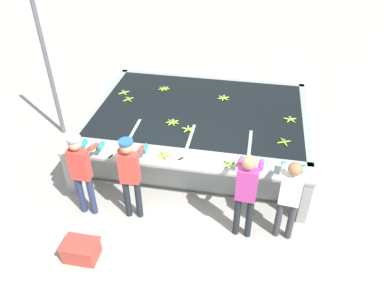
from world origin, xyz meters
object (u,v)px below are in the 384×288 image
(knife_1, at_px, (114,154))
(banana_bunch_floating_2, at_px, (188,129))
(banana_bunch_ledge_0, at_px, (164,155))
(knife_0, at_px, (184,157))
(worker_1, at_px, (130,171))
(worker_3, at_px, (290,194))
(banana_bunch_floating_4, at_px, (223,98))
(banana_bunch_floating_0, at_px, (164,89))
(banana_bunch_floating_1, at_px, (128,99))
(worker_0, at_px, (81,168))
(crate, at_px, (81,250))
(banana_bunch_floating_3, at_px, (290,119))
(banana_bunch_floating_5, at_px, (284,142))
(banana_bunch_ledge_1, at_px, (229,164))
(banana_bunch_floating_7, at_px, (124,93))
(banana_bunch_floating_6, at_px, (172,122))
(worker_2, at_px, (246,189))
(support_post_left, at_px, (49,69))

(knife_1, bearing_deg, banana_bunch_floating_2, 41.62)
(banana_bunch_ledge_0, bearing_deg, banana_bunch_floating_2, 73.89)
(banana_bunch_ledge_0, distance_m, knife_0, 0.36)
(banana_bunch_floating_2, bearing_deg, worker_1, -115.22)
(worker_3, distance_m, banana_bunch_floating_4, 3.13)
(banana_bunch_floating_0, relative_size, banana_bunch_floating_1, 1.20)
(banana_bunch_floating_1, relative_size, knife_0, 0.85)
(worker_0, height_order, banana_bunch_floating_0, worker_0)
(worker_0, relative_size, banana_bunch_floating_4, 5.78)
(banana_bunch_floating_4, height_order, crate, banana_bunch_floating_4)
(banana_bunch_floating_3, bearing_deg, banana_bunch_floating_5, -99.36)
(banana_bunch_floating_4, distance_m, knife_0, 2.28)
(worker_0, distance_m, banana_bunch_ledge_0, 1.40)
(worker_1, xyz_separation_m, banana_bunch_floating_5, (2.51, 1.36, -0.03))
(banana_bunch_floating_3, xyz_separation_m, banana_bunch_floating_4, (-1.43, 0.64, -0.00))
(worker_1, xyz_separation_m, knife_0, (0.79, 0.59, -0.04))
(banana_bunch_floating_4, relative_size, banana_bunch_ledge_1, 1.18)
(banana_bunch_floating_7, bearing_deg, banana_bunch_floating_2, -34.86)
(banana_bunch_floating_6, bearing_deg, banana_bunch_ledge_0, -85.12)
(worker_3, relative_size, banana_bunch_floating_5, 5.78)
(banana_bunch_floating_3, relative_size, banana_bunch_ledge_0, 0.98)
(worker_2, height_order, support_post_left, support_post_left)
(banana_bunch_floating_7, distance_m, support_post_left, 1.64)
(banana_bunch_floating_4, height_order, banana_bunch_floating_6, same)
(banana_bunch_floating_7, bearing_deg, banana_bunch_floating_6, -36.68)
(banana_bunch_floating_7, xyz_separation_m, banana_bunch_ledge_0, (1.45, -2.10, 0.00))
(support_post_left, bearing_deg, worker_1, -41.90)
(worker_1, bearing_deg, crate, -117.02)
(banana_bunch_floating_1, distance_m, banana_bunch_floating_5, 3.49)
(knife_0, bearing_deg, banana_bunch_floating_2, 96.40)
(banana_bunch_floating_6, xyz_separation_m, banana_bunch_floating_7, (-1.36, 1.01, 0.00))
(banana_bunch_ledge_1, bearing_deg, worker_2, -61.88)
(worker_1, bearing_deg, knife_1, 135.17)
(banana_bunch_ledge_0, distance_m, banana_bunch_ledge_1, 1.16)
(banana_bunch_floating_3, xyz_separation_m, crate, (-3.18, -3.24, -0.79))
(banana_bunch_ledge_1, bearing_deg, banana_bunch_floating_1, 142.55)
(worker_1, relative_size, banana_bunch_ledge_1, 6.85)
(banana_bunch_floating_2, relative_size, knife_1, 0.82)
(banana_bunch_floating_0, distance_m, banana_bunch_floating_4, 1.40)
(worker_0, bearing_deg, crate, -74.00)
(worker_3, bearing_deg, worker_0, -178.85)
(worker_3, relative_size, banana_bunch_floating_4, 5.53)
(crate, height_order, support_post_left, support_post_left)
(worker_2, relative_size, banana_bunch_floating_0, 5.92)
(banana_bunch_floating_2, bearing_deg, banana_bunch_floating_5, -3.17)
(support_post_left, bearing_deg, worker_2, -27.65)
(worker_0, height_order, banana_bunch_ledge_0, worker_0)
(banana_bunch_floating_3, bearing_deg, banana_bunch_floating_6, -166.87)
(banana_bunch_floating_3, xyz_separation_m, knife_1, (-3.10, -1.73, -0.01))
(worker_3, bearing_deg, support_post_left, 156.42)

